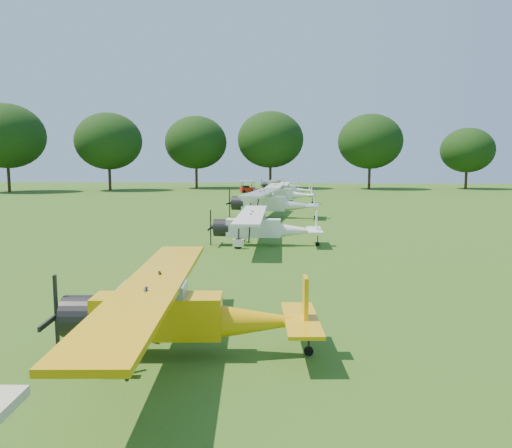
{
  "coord_description": "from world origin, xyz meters",
  "views": [
    {
      "loc": [
        3.05,
        -27.68,
        4.33
      ],
      "look_at": [
        0.91,
        -3.98,
        1.4
      ],
      "focal_mm": 35.0,
      "sensor_mm": 36.0,
      "label": 1
    }
  ],
  "objects_px": {
    "aircraft_3": "(262,225)",
    "aircraft_5": "(281,192)",
    "golf_cart": "(247,189)",
    "aircraft_4": "(270,201)",
    "aircraft_2": "(178,309)",
    "aircraft_7": "(280,184)",
    "aircraft_6": "(288,188)"
  },
  "relations": [
    {
      "from": "aircraft_4",
      "to": "aircraft_3",
      "type": "bearing_deg",
      "value": -83.94
    },
    {
      "from": "aircraft_7",
      "to": "golf_cart",
      "type": "distance_m",
      "value": 5.86
    },
    {
      "from": "aircraft_2",
      "to": "aircraft_5",
      "type": "distance_m",
      "value": 42.35
    },
    {
      "from": "aircraft_4",
      "to": "aircraft_6",
      "type": "relative_size",
      "value": 1.26
    },
    {
      "from": "aircraft_3",
      "to": "aircraft_5",
      "type": "bearing_deg",
      "value": 88.02
    },
    {
      "from": "aircraft_2",
      "to": "aircraft_4",
      "type": "height_order",
      "value": "aircraft_4"
    },
    {
      "from": "aircraft_2",
      "to": "aircraft_3",
      "type": "xyz_separation_m",
      "value": [
        0.69,
        15.25,
        -0.0
      ]
    },
    {
      "from": "aircraft_7",
      "to": "aircraft_4",
      "type": "bearing_deg",
      "value": -82.56
    },
    {
      "from": "aircraft_3",
      "to": "aircraft_7",
      "type": "bearing_deg",
      "value": 89.18
    },
    {
      "from": "aircraft_5",
      "to": "aircraft_7",
      "type": "bearing_deg",
      "value": 93.07
    },
    {
      "from": "aircraft_4",
      "to": "aircraft_5",
      "type": "relative_size",
      "value": 1.07
    },
    {
      "from": "aircraft_2",
      "to": "golf_cart",
      "type": "distance_m",
      "value": 61.6
    },
    {
      "from": "aircraft_5",
      "to": "golf_cart",
      "type": "height_order",
      "value": "aircraft_5"
    },
    {
      "from": "aircraft_2",
      "to": "aircraft_7",
      "type": "xyz_separation_m",
      "value": [
        -0.52,
        65.08,
        0.02
      ]
    },
    {
      "from": "aircraft_3",
      "to": "aircraft_5",
      "type": "height_order",
      "value": "aircraft_5"
    },
    {
      "from": "aircraft_5",
      "to": "aircraft_6",
      "type": "xyz_separation_m",
      "value": [
        0.45,
        11.81,
        -0.19
      ]
    },
    {
      "from": "aircraft_3",
      "to": "golf_cart",
      "type": "distance_m",
      "value": 46.5
    },
    {
      "from": "aircraft_4",
      "to": "golf_cart",
      "type": "relative_size",
      "value": 4.89
    },
    {
      "from": "golf_cart",
      "to": "aircraft_2",
      "type": "bearing_deg",
      "value": -108.1
    },
    {
      "from": "aircraft_7",
      "to": "aircraft_6",
      "type": "bearing_deg",
      "value": -75.78
    },
    {
      "from": "aircraft_2",
      "to": "aircraft_7",
      "type": "height_order",
      "value": "aircraft_7"
    },
    {
      "from": "aircraft_5",
      "to": "golf_cart",
      "type": "bearing_deg",
      "value": 106.73
    },
    {
      "from": "aircraft_7",
      "to": "aircraft_2",
      "type": "bearing_deg",
      "value": -83.41
    },
    {
      "from": "aircraft_4",
      "to": "aircraft_5",
      "type": "xyz_separation_m",
      "value": [
        0.27,
        13.77,
        -0.08
      ]
    },
    {
      "from": "aircraft_5",
      "to": "aircraft_7",
      "type": "relative_size",
      "value": 1.11
    },
    {
      "from": "aircraft_6",
      "to": "golf_cart",
      "type": "bearing_deg",
      "value": 130.48
    },
    {
      "from": "aircraft_5",
      "to": "golf_cart",
      "type": "distance_m",
      "value": 19.87
    },
    {
      "from": "aircraft_3",
      "to": "aircraft_2",
      "type": "bearing_deg",
      "value": -94.8
    },
    {
      "from": "aircraft_4",
      "to": "aircraft_7",
      "type": "height_order",
      "value": "aircraft_4"
    },
    {
      "from": "aircraft_2",
      "to": "aircraft_5",
      "type": "height_order",
      "value": "aircraft_5"
    },
    {
      "from": "aircraft_2",
      "to": "golf_cart",
      "type": "bearing_deg",
      "value": 89.25
    },
    {
      "from": "aircraft_7",
      "to": "golf_cart",
      "type": "xyz_separation_m",
      "value": [
        -4.52,
        -3.69,
        -0.52
      ]
    }
  ]
}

